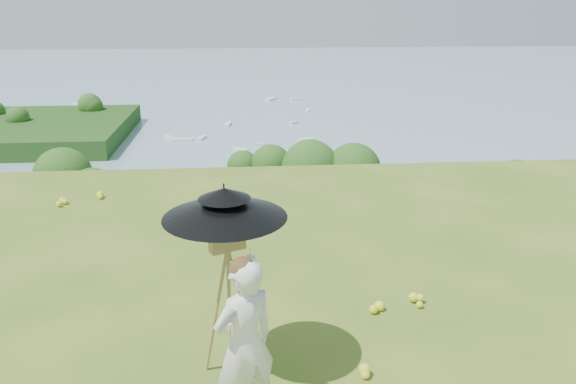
{
  "coord_description": "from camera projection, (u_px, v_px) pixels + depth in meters",
  "views": [
    {
      "loc": [
        -1.56,
        -5.27,
        3.61
      ],
      "look_at": [
        -0.98,
        1.9,
        1.13
      ],
      "focal_mm": 35.0,
      "sensor_mm": 36.0,
      "label": 1
    }
  ],
  "objects": [
    {
      "name": "ground",
      "position": [
        389.0,
        341.0,
        6.26
      ],
      "size": [
        14.0,
        14.0,
        0.0
      ],
      "primitive_type": "plane",
      "color": "#46611B",
      "rests_on": "ground"
    },
    {
      "name": "shoreline_tier",
      "position": [
        257.0,
        263.0,
        88.67
      ],
      "size": [
        170.0,
        28.0,
        8.0
      ],
      "primitive_type": "cube",
      "color": "#675D52",
      "rests_on": "bay_water"
    },
    {
      "name": "bay_water",
      "position": [
        246.0,
        90.0,
        243.48
      ],
      "size": [
        700.0,
        700.0,
        0.0
      ],
      "primitive_type": "plane",
      "color": "#6D8D9C",
      "rests_on": "ground"
    },
    {
      "name": "slope_trees",
      "position": [
        266.0,
        249.0,
        44.13
      ],
      "size": [
        110.0,
        50.0,
        6.0
      ],
      "primitive_type": null,
      "color": "#1F4314",
      "rests_on": "forest_slope"
    },
    {
      "name": "harbor_town",
      "position": [
        256.0,
        225.0,
        86.55
      ],
      "size": [
        110.0,
        22.0,
        5.0
      ],
      "primitive_type": null,
      "color": "silver",
      "rests_on": "shoreline_tier"
    },
    {
      "name": "moored_boats",
      "position": [
        207.0,
        130.0,
        167.98
      ],
      "size": [
        140.0,
        140.0,
        0.7
      ],
      "primitive_type": null,
      "color": "silver",
      "rests_on": "bay_water"
    },
    {
      "name": "wildflowers",
      "position": [
        384.0,
        324.0,
        6.48
      ],
      "size": [
        10.0,
        10.5,
        0.12
      ],
      "primitive_type": null,
      "color": "yellow",
      "rests_on": "ground"
    },
    {
      "name": "painter",
      "position": [
        245.0,
        344.0,
        4.84
      ],
      "size": [
        0.7,
        0.63,
        1.6
      ],
      "primitive_type": "imported",
      "rotation": [
        0.0,
        0.0,
        3.69
      ],
      "color": "silver",
      "rests_on": "ground"
    },
    {
      "name": "field_easel",
      "position": [
        230.0,
        301.0,
        5.36
      ],
      "size": [
        0.89,
        0.89,
        1.76
      ],
      "primitive_type": null,
      "rotation": [
        0.0,
        0.0,
        0.44
      ],
      "color": "#A07943",
      "rests_on": "ground"
    },
    {
      "name": "sun_umbrella",
      "position": [
        225.0,
        215.0,
        5.1
      ],
      "size": [
        1.52,
        1.52,
        0.61
      ],
      "primitive_type": null,
      "rotation": [
        0.0,
        0.0,
        0.42
      ],
      "color": "black",
      "rests_on": "field_easel"
    },
    {
      "name": "painter_cap",
      "position": [
        242.0,
        265.0,
        4.59
      ],
      "size": [
        0.29,
        0.32,
        0.1
      ],
      "primitive_type": null,
      "rotation": [
        0.0,
        0.0,
        0.36
      ],
      "color": "#C06969",
      "rests_on": "painter"
    }
  ]
}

